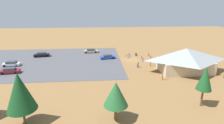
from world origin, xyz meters
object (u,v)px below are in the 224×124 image
(bike_pavilion, at_px, (185,59))
(car_tan_far_end, at_px, (91,51))
(bicycle_red_yard_left, at_px, (149,55))
(car_blue_near_entry, at_px, (108,57))
(lot_sign, at_px, (129,56))
(car_black_mid_lot, at_px, (42,55))
(bicycle_green_back_row, at_px, (142,58))
(visitor_at_bikes, at_px, (138,64))
(bicycle_orange_lone_east, at_px, (127,55))
(car_maroon_aisle_side, at_px, (10,71))
(car_silver_inner_stall, at_px, (11,64))
(pine_mideast, at_px, (20,92))
(bicycle_white_trailside, at_px, (129,57))
(bicycle_purple_front_row, at_px, (143,60))
(bicycle_teal_yard_center, at_px, (167,58))
(pine_midwest, at_px, (116,94))
(bicycle_silver_edge_south, at_px, (159,57))
(pine_east, at_px, (205,79))
(trash_bin, at_px, (136,54))

(bike_pavilion, relative_size, car_tan_far_end, 3.07)
(bicycle_red_yard_left, height_order, car_blue_near_entry, car_blue_near_entry)
(lot_sign, height_order, car_black_mid_lot, lot_sign)
(bicycle_green_back_row, bearing_deg, visitor_at_bikes, 69.56)
(bicycle_orange_lone_east, xyz_separation_m, car_maroon_aisle_side, (30.64, 12.46, 0.39))
(car_black_mid_lot, bearing_deg, car_silver_inner_stall, 57.09)
(bike_pavilion, height_order, car_maroon_aisle_side, bike_pavilion)
(pine_mideast, relative_size, bicycle_green_back_row, 4.41)
(car_blue_near_entry, bearing_deg, bicycle_white_trailside, -177.80)
(bicycle_purple_front_row, height_order, visitor_at_bikes, visitor_at_bikes)
(bike_pavilion, xyz_separation_m, bicycle_purple_front_row, (8.11, -9.16, -3.00))
(car_tan_far_end, relative_size, car_silver_inner_stall, 1.07)
(bike_pavilion, height_order, car_tan_far_end, bike_pavilion)
(bicycle_red_yard_left, bearing_deg, car_black_mid_lot, -3.51)
(bicycle_teal_yard_center, xyz_separation_m, car_tan_far_end, (22.93, -9.96, 0.35))
(lot_sign, height_order, bicycle_green_back_row, lot_sign)
(pine_midwest, xyz_separation_m, bicycle_silver_edge_south, (-16.67, -30.23, -3.83))
(bicycle_red_yard_left, bearing_deg, car_silver_inner_stall, 9.43)
(pine_mideast, xyz_separation_m, bicycle_green_back_row, (-23.83, -30.05, -4.68))
(pine_east, relative_size, bicycle_orange_lone_east, 4.36)
(bicycle_green_back_row, bearing_deg, bicycle_teal_yard_center, 168.19)
(trash_bin, xyz_separation_m, car_blue_near_entry, (9.38, 2.72, 0.24))
(pine_mideast, relative_size, bicycle_white_trailside, 6.29)
(pine_midwest, xyz_separation_m, car_maroon_aisle_side, (23.50, -20.59, -3.45))
(pine_mideast, distance_m, car_blue_near_entry, 33.91)
(trash_bin, bearing_deg, bicycle_orange_lone_east, 11.83)
(lot_sign, xyz_separation_m, car_silver_inner_stall, (32.61, 2.71, -0.71))
(car_black_mid_lot, xyz_separation_m, visitor_at_bikes, (-28.15, 12.57, 0.14))
(car_black_mid_lot, relative_size, car_maroon_aisle_side, 1.08)
(car_silver_inner_stall, bearing_deg, car_black_mid_lot, -122.91)
(bicycle_white_trailside, distance_m, bicycle_green_back_row, 3.86)
(bicycle_teal_yard_center, xyz_separation_m, bicycle_purple_front_row, (7.52, 1.12, -0.03))
(bicycle_red_yard_left, height_order, car_tan_far_end, car_tan_far_end)
(trash_bin, height_order, bicycle_green_back_row, trash_bin)
(pine_midwest, height_order, pine_mideast, pine_mideast)
(lot_sign, height_order, pine_mideast, pine_mideast)
(trash_bin, bearing_deg, bike_pavilion, 120.16)
(lot_sign, relative_size, bicycle_white_trailside, 1.79)
(bicycle_red_yard_left, height_order, bicycle_green_back_row, bicycle_red_yard_left)
(pine_east, distance_m, car_silver_inner_stall, 46.57)
(pine_east, relative_size, car_silver_inner_stall, 1.53)
(bicycle_green_back_row, distance_m, visitor_at_bikes, 8.39)
(pine_midwest, relative_size, pine_mideast, 0.78)
(bicycle_silver_edge_south, xyz_separation_m, car_blue_near_entry, (15.98, -0.71, 0.32))
(pine_midwest, xyz_separation_m, bicycle_white_trailside, (-7.39, -31.20, -3.84))
(bicycle_orange_lone_east, relative_size, bicycle_purple_front_row, 1.03)
(trash_bin, bearing_deg, car_silver_inner_stall, 11.81)
(car_tan_far_end, bearing_deg, bicycle_red_yard_left, 162.65)
(bicycle_silver_edge_south, bearing_deg, bicycle_green_back_row, 0.71)
(pine_midwest, distance_m, visitor_at_bikes, 23.99)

